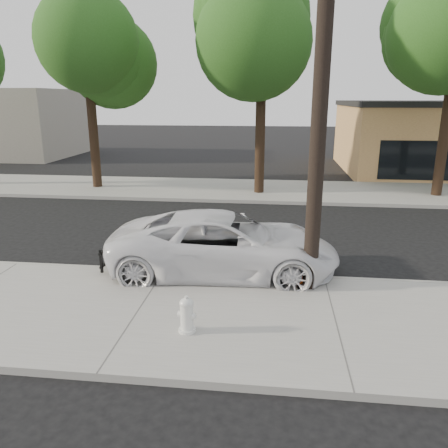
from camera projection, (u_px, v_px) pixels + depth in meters
The scene contains 10 objects.
ground at pixel (182, 248), 13.18m from camera, with size 120.00×120.00×0.00m, color black.
near_sidewalk at pixel (139, 313), 9.06m from camera, with size 90.00×4.40×0.15m, color gray.
far_sidewalk at pixel (218, 189), 21.27m from camera, with size 90.00×5.00×0.15m, color gray.
curb_near at pixel (165, 272), 11.16m from camera, with size 90.00×0.12×0.16m, color #9E9B93.
utility_pole at pixel (321, 81), 8.90m from camera, with size 1.40×0.34×9.00m.
tree_b at pixel (90, 57), 19.81m from camera, with size 4.34×4.20×8.45m.
tree_c at pixel (267, 35), 18.30m from camera, with size 4.96×4.80×9.55m.
police_cruiser at pixel (224, 244), 11.08m from camera, with size 2.64×5.72×1.59m, color white.
fire_hydrant at pixel (187, 316), 8.11m from camera, with size 0.36×0.33×0.68m.
traffic_cone at pixel (306, 273), 10.13m from camera, with size 0.38×0.38×0.62m.
Camera 1 is at (2.72, -12.22, 4.37)m, focal length 35.00 mm.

